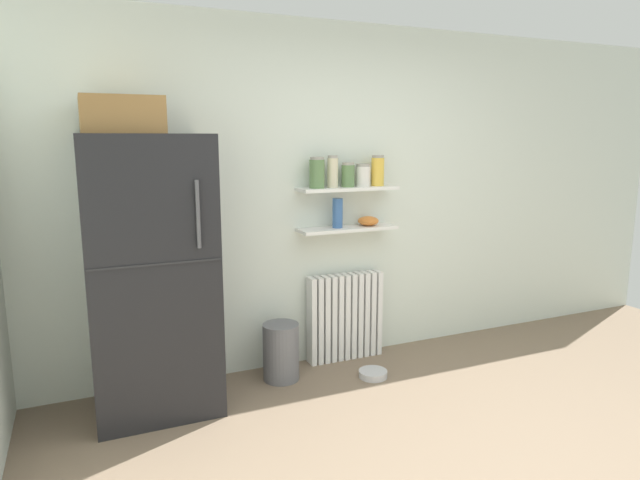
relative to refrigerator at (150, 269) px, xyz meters
The scene contains 15 objects.
ground_plane 2.02m from the refrigerator, 41.21° to the right, with size 7.04×7.04×0.00m, color #7A6651.
back_wall 1.44m from the refrigerator, 15.32° to the left, with size 7.04×0.10×2.60m, color silver.
refrigerator is the anchor object (origin of this frame).
radiator 1.63m from the refrigerator, ahead, with size 0.62×0.12×0.69m.
wall_shelf_lower 1.52m from the refrigerator, ahead, with size 0.78×0.22×0.03m, color white.
wall_shelf_upper 1.57m from the refrigerator, ahead, with size 0.78×0.22×0.03m, color white.
storage_jar_0 1.38m from the refrigerator, ahead, with size 0.11×0.11×0.23m.
storage_jar_1 1.50m from the refrigerator, ahead, with size 0.08×0.08×0.24m.
storage_jar_2 1.60m from the refrigerator, ahead, with size 0.10×0.10×0.18m.
storage_jar_3 1.72m from the refrigerator, ahead, with size 0.11×0.11×0.17m.
storage_jar_4 1.85m from the refrigerator, ahead, with size 0.10×0.10×0.24m.
vase 1.45m from the refrigerator, ahead, with size 0.08×0.08×0.23m, color #38609E.
shelf_bowl 1.70m from the refrigerator, ahead, with size 0.16×0.16×0.07m, color orange.
trash_bin 1.15m from the refrigerator, ahead, with size 0.26×0.26×0.42m, color slate.
pet_food_bowl 1.79m from the refrigerator, ahead, with size 0.21×0.21×0.05m, color #B7B7BC.
Camera 1 is at (-1.72, -1.85, 1.75)m, focal length 30.96 mm.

